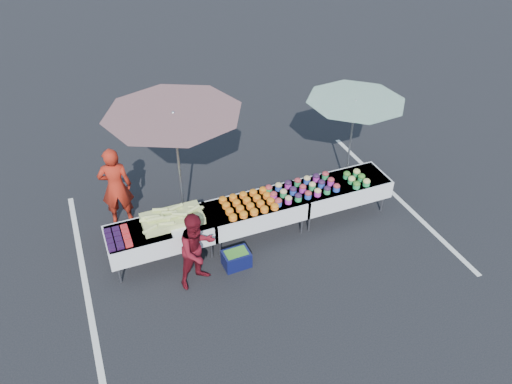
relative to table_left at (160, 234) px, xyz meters
name	(u,v)px	position (x,y,z in m)	size (l,w,h in m)	color
ground	(256,234)	(1.80, 0.00, -0.58)	(80.00, 80.00, 0.00)	black
stripe_left	(85,280)	(-1.40, 0.00, -0.58)	(0.10, 5.00, 0.00)	silver
stripe_right	(396,196)	(5.00, 0.00, -0.58)	(0.10, 5.00, 0.00)	silver
table_left	(160,234)	(0.00, 0.00, 0.00)	(1.86, 0.81, 0.75)	white
table_center	(256,210)	(1.80, 0.00, 0.00)	(1.86, 0.81, 0.75)	white
table_right	(341,189)	(3.60, 0.00, 0.00)	(1.86, 0.81, 0.75)	white
berry_punnets	(118,238)	(-0.71, -0.06, 0.21)	(0.40, 0.54, 0.08)	black
corn_pile	(172,218)	(0.25, 0.05, 0.26)	(1.16, 0.57, 0.26)	#B6CB68
plastic_bags	(181,232)	(0.30, -0.30, 0.19)	(0.30, 0.25, 0.05)	white
carrot_bowls	(249,203)	(1.65, -0.01, 0.22)	(0.95, 0.69, 0.11)	orange
potato_cups	(303,188)	(2.75, 0.00, 0.25)	(1.34, 0.58, 0.16)	blue
bean_baskets	(357,178)	(3.86, -0.10, 0.24)	(0.36, 0.50, 0.15)	green
vendor	(116,187)	(-0.50, 1.37, 0.24)	(0.60, 0.40, 1.65)	#AC2313
customer	(197,250)	(0.45, -0.75, 0.13)	(0.69, 0.54, 1.42)	maroon
umbrella_left	(174,123)	(0.62, 0.80, 1.65)	(2.55, 2.55, 2.47)	black
umbrella_right	(355,108)	(4.23, 0.80, 1.25)	(2.47, 2.47, 2.02)	black
storage_bin	(236,259)	(1.16, -0.65, -0.42)	(0.48, 0.36, 0.31)	#0C103D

